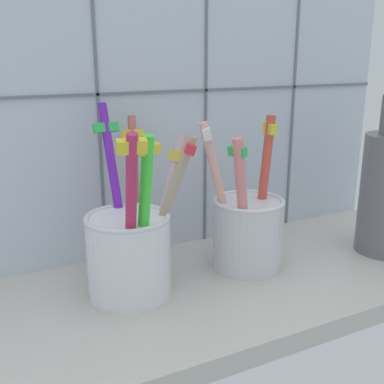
# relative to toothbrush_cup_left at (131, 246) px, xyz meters

# --- Properties ---
(counter_slab) EXTENTS (0.64, 0.22, 0.02)m
(counter_slab) POSITION_rel_toothbrush_cup_left_xyz_m (0.07, -0.02, -0.06)
(counter_slab) COLOR #BCB7AD
(counter_slab) RESTS_ON ground
(tile_wall_back) EXTENTS (0.64, 0.02, 0.45)m
(tile_wall_back) POSITION_rel_toothbrush_cup_left_xyz_m (0.07, 0.10, 0.16)
(tile_wall_back) COLOR silver
(tile_wall_back) RESTS_ON ground
(toothbrush_cup_left) EXTENTS (0.11, 0.13, 0.18)m
(toothbrush_cup_left) POSITION_rel_toothbrush_cup_left_xyz_m (0.00, 0.00, 0.00)
(toothbrush_cup_left) COLOR white
(toothbrush_cup_left) RESTS_ON counter_slab
(toothbrush_cup_right) EXTENTS (0.09, 0.08, 0.16)m
(toothbrush_cup_right) POSITION_rel_toothbrush_cup_left_xyz_m (0.13, -0.00, -0.00)
(toothbrush_cup_right) COLOR silver
(toothbrush_cup_right) RESTS_ON counter_slab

